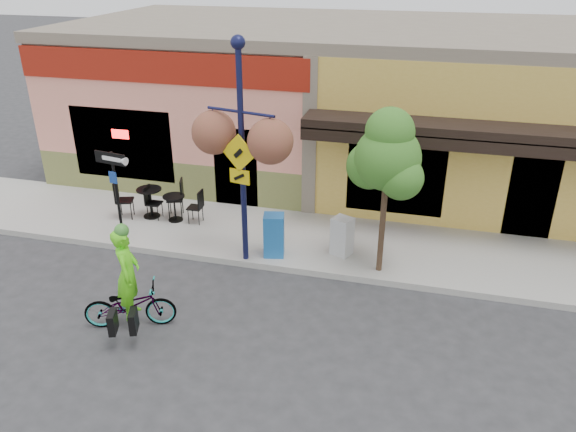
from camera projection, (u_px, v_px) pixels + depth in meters
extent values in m
plane|color=#2D2D30|center=(319.00, 290.00, 11.79)|extent=(90.00, 90.00, 0.00)
cube|color=#9E9B93|center=(336.00, 243.00, 13.50)|extent=(24.00, 3.00, 0.15)
cube|color=#A8A59E|center=(324.00, 274.00, 12.24)|extent=(24.00, 0.12, 0.15)
imported|color=maroon|center=(130.00, 305.00, 10.51)|extent=(1.80, 1.13, 0.90)
imported|color=#5DEB18|center=(129.00, 285.00, 10.30)|extent=(0.62, 0.76, 1.79)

